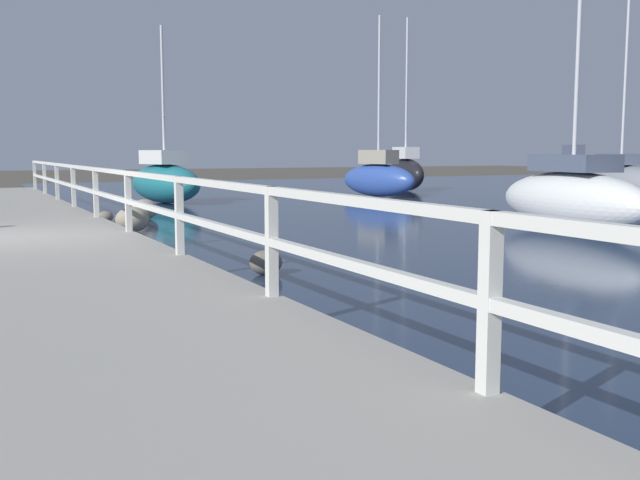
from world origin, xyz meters
name	(u,v)px	position (x,y,z in m)	size (l,w,h in m)	color
ground_plane	(1,258)	(0.00, 0.00, 0.00)	(120.00, 120.00, 0.00)	#4C473D
dock_walkway	(0,248)	(0.00, 0.00, 0.17)	(4.34, 36.00, 0.34)	#9E998E
railing	(128,190)	(2.07, 0.00, 1.06)	(0.10, 32.50, 1.06)	silver
boulder_water_edge	(144,209)	(3.72, 6.00, 0.26)	(0.69, 0.62, 0.51)	gray
boulder_upstream	(266,262)	(3.25, -3.40, 0.18)	(0.47, 0.42, 0.35)	#666056
boulder_near_dock	(132,220)	(2.78, 3.05, 0.27)	(0.72, 0.65, 0.54)	gray
boulder_far_strip	(105,217)	(2.66, 5.52, 0.14)	(0.38, 0.34, 0.28)	slate
sailboat_white	(572,198)	(11.42, -0.92, 0.73)	(1.87, 4.72, 5.96)	white
sailboat_blue	(378,177)	(13.98, 11.68, 0.75)	(1.95, 3.78, 6.76)	#2D4C9E
sailboat_red	(573,171)	(26.34, 14.15, 0.80)	(2.00, 3.33, 4.96)	red
sailboat_black	(405,172)	(17.29, 14.93, 0.84)	(1.36, 3.21, 7.44)	black
sailboat_gray	(620,182)	(19.13, 4.73, 0.71)	(3.49, 5.70, 7.64)	gray
sailboat_teal	(165,181)	(5.73, 11.69, 0.75)	(2.29, 4.28, 5.81)	#1E707A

